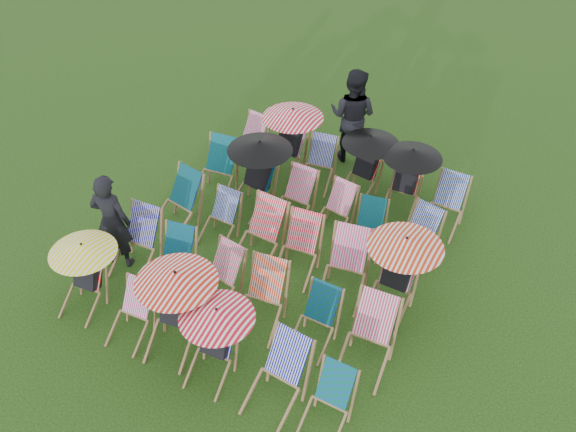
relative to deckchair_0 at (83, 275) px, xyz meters
The scene contains 33 objects.
ground 3.06m from the deckchair_0, 46.00° to the left, with size 100.00×100.00×0.00m, color black.
deckchair_0 is the anchor object (origin of this frame).
deckchair_1 1.01m from the deckchair_0, ahead, with size 0.60×0.80×0.83m.
deckchair_2 1.66m from the deckchair_0, ahead, with size 1.15×1.24×1.37m.
deckchair_3 2.42m from the deckchair_0, ahead, with size 1.02×1.08×1.21m.
deckchair_4 3.41m from the deckchair_0, ahead, with size 0.73×0.96×0.99m.
deckchair_5 4.14m from the deckchair_0, ahead, with size 0.56×0.78×0.84m.
deckchair_6 1.06m from the deckchair_0, 83.91° to the left, with size 0.71×0.95×0.99m.
deckchair_7 1.36m from the deckchair_0, 50.10° to the left, with size 0.73×0.91×0.90m.
deckchair_8 2.00m from the deckchair_0, 31.95° to the left, with size 0.72×0.92×0.91m.
deckchair_9 2.70m from the deckchair_0, 21.34° to the left, with size 0.76×0.97×0.97m.
deckchair_10 3.54m from the deckchair_0, 17.11° to the left, with size 0.57×0.80×0.86m.
deckchair_11 4.32m from the deckchair_0, 13.91° to the left, with size 0.73×0.98×1.02m.
deckchair_12 2.17m from the deckchair_0, 87.72° to the left, with size 0.82×1.03×1.02m.
deckchair_13 2.45m from the deckchair_0, 68.10° to the left, with size 0.57×0.78×0.83m.
deckchair_14 2.78m from the deckchair_0, 50.36° to the left, with size 0.74×0.99×1.03m.
deckchair_15 3.31m from the deckchair_0, 41.73° to the left, with size 0.71×0.93×0.95m.
deckchair_16 3.96m from the deckchair_0, 32.73° to the left, with size 0.82×1.04×1.02m.
deckchair_17 4.68m from the deckchair_0, 28.56° to the left, with size 1.13×1.17×1.34m.
deckchair_18 3.32m from the deckchair_0, 87.48° to the left, with size 0.77×1.00×1.01m.
deckchair_19 3.48m from the deckchair_0, 73.47° to the left, with size 1.15×1.22×1.36m.
deckchair_20 3.78m from the deckchair_0, 61.85° to the left, with size 0.64×0.87×0.91m.
deckchair_21 4.26m from the deckchair_0, 53.50° to the left, with size 0.66×0.84×0.84m.
deckchair_22 4.60m from the deckchair_0, 45.40° to the left, with size 0.66×0.83×0.82m.
deckchair_23 5.27m from the deckchair_0, 40.28° to the left, with size 0.75×0.93×0.90m.
deckchair_24 4.53m from the deckchair_0, 88.68° to the left, with size 0.68×0.88×0.89m.
deckchair_25 4.65m from the deckchair_0, 77.67° to the left, with size 1.16×1.20×1.37m.
deckchair_26 4.80m from the deckchair_0, 69.58° to the left, with size 0.69×0.88×0.88m.
deckchair_27 5.28m from the deckchair_0, 61.22° to the left, with size 1.04×1.11×1.23m.
deckchair_28 5.67m from the deckchair_0, 53.47° to the left, with size 1.05×1.11×1.24m.
deckchair_29 6.10m from the deckchair_0, 46.83° to the left, with size 0.61×0.84×0.91m.
person_left 1.02m from the deckchair_0, 102.70° to the left, with size 0.64×0.42×1.76m, color black.
person_rear 5.89m from the deckchair_0, 71.56° to the left, with size 0.95×0.74×1.95m, color black.
Camera 1 is at (3.88, -6.60, 7.46)m, focal length 40.00 mm.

